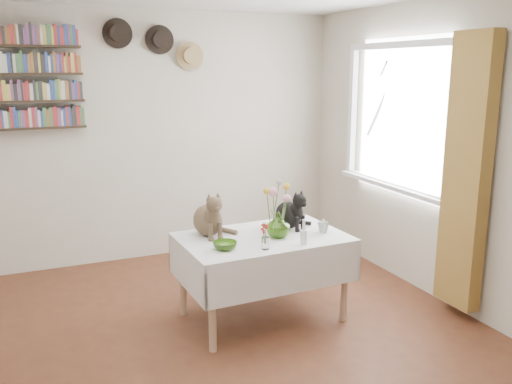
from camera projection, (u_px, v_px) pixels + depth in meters
name	position (u px, v px, depth m)	size (l,w,h in m)	color
room	(225.00, 178.00, 3.44)	(4.08, 4.58, 2.58)	brown
window	(398.00, 129.00, 4.88)	(0.12, 1.52, 1.32)	white
curtain	(466.00, 174.00, 4.09)	(0.12, 0.38, 2.10)	brown
dining_table	(263.00, 257.00, 4.19)	(1.28, 0.85, 0.67)	white
tabby_cat	(208.00, 212.00, 4.15)	(0.24, 0.31, 0.36)	brown
black_cat	(288.00, 208.00, 4.35)	(0.22, 0.28, 0.33)	black
flower_vase	(278.00, 225.00, 4.10)	(0.19, 0.19, 0.19)	#75B235
green_bowl	(225.00, 246.00, 3.85)	(0.17, 0.17, 0.05)	#75B235
drinking_glass	(323.00, 227.00, 4.23)	(0.09, 0.09, 0.08)	white
candlestick	(304.00, 236.00, 3.95)	(0.05, 0.05, 0.19)	white
berry_jar	(265.00, 236.00, 3.83)	(0.05, 0.05, 0.22)	white
porcelain_figurine	(323.00, 225.00, 4.31)	(0.05, 0.05, 0.09)	white
flower_bouquet	(278.00, 193.00, 4.06)	(0.17, 0.12, 0.39)	#4C7233
bookshelf_unit	(24.00, 78.00, 4.81)	(1.00, 0.16, 0.91)	#322518
wall_hats	(157.00, 43.00, 5.24)	(0.98, 0.09, 0.48)	black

